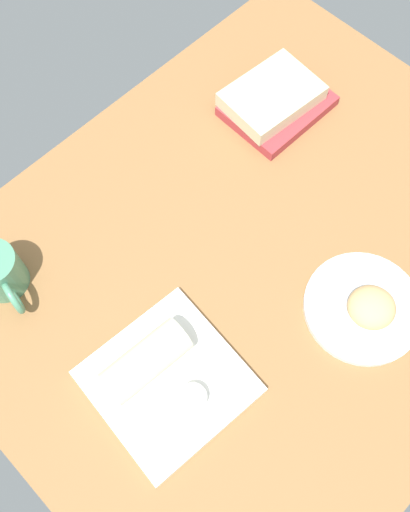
# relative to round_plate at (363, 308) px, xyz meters

# --- Properties ---
(dining_table) EXTENTS (1.10, 0.90, 0.04)m
(dining_table) POSITION_rel_round_plate_xyz_m (-0.04, 0.20, -0.03)
(dining_table) COLOR olive
(dining_table) RESTS_ON ground
(round_plate) EXTENTS (0.21, 0.21, 0.01)m
(round_plate) POSITION_rel_round_plate_xyz_m (0.00, 0.00, 0.00)
(round_plate) COLOR white
(round_plate) RESTS_ON dining_table
(scone_pastry) EXTENTS (0.11, 0.11, 0.05)m
(scone_pastry) POSITION_rel_round_plate_xyz_m (-0.00, -0.01, 0.03)
(scone_pastry) COLOR tan
(scone_pastry) RESTS_ON round_plate
(square_plate) EXTENTS (0.25, 0.25, 0.02)m
(square_plate) POSITION_rel_round_plate_xyz_m (-0.33, 0.15, 0.00)
(square_plate) COLOR white
(square_plate) RESTS_ON dining_table
(sauce_cup) EXTENTS (0.05, 0.05, 0.02)m
(sauce_cup) POSITION_rel_round_plate_xyz_m (-0.32, 0.10, 0.02)
(sauce_cup) COLOR silver
(sauce_cup) RESTS_ON square_plate
(breakfast_wrap) EXTENTS (0.15, 0.07, 0.06)m
(breakfast_wrap) POSITION_rel_round_plate_xyz_m (-0.33, 0.19, 0.04)
(breakfast_wrap) COLOR beige
(breakfast_wrap) RESTS_ON square_plate
(book_stack) EXTENTS (0.21, 0.17, 0.06)m
(book_stack) POSITION_rel_round_plate_xyz_m (0.21, 0.40, 0.02)
(book_stack) COLOR #A53338
(book_stack) RESTS_ON dining_table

